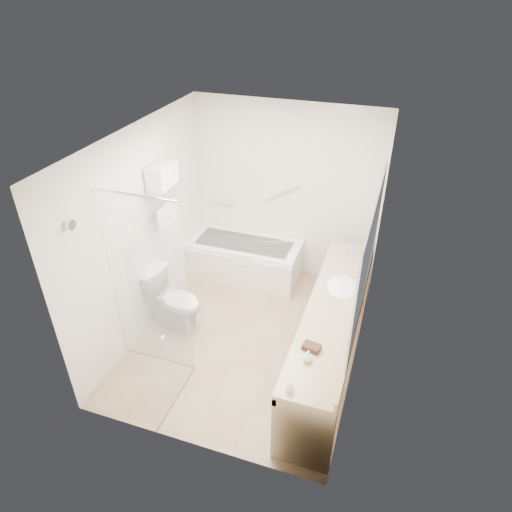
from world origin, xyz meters
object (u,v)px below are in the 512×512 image
(bathtub, at_px, (244,259))
(vanity_counter, at_px, (332,321))
(toilet, at_px, (174,301))
(amenity_basket, at_px, (311,347))
(water_bottle_left, at_px, (356,246))

(bathtub, bearing_deg, vanity_counter, -42.35)
(toilet, height_order, amenity_basket, amenity_basket)
(bathtub, bearing_deg, amenity_basket, -55.47)
(water_bottle_left, bearing_deg, vanity_counter, -92.78)
(toilet, bearing_deg, vanity_counter, -80.63)
(toilet, xyz_separation_m, water_bottle_left, (2.03, 1.10, 0.56))
(vanity_counter, bearing_deg, water_bottle_left, 87.22)
(toilet, distance_m, amenity_basket, 2.10)
(amenity_basket, distance_m, water_bottle_left, 1.87)
(vanity_counter, xyz_separation_m, amenity_basket, (-0.08, -0.70, 0.24))
(vanity_counter, xyz_separation_m, toilet, (-1.97, 0.06, -0.26))
(toilet, xyz_separation_m, amenity_basket, (1.89, -0.77, 0.50))
(bathtub, bearing_deg, toilet, -108.79)
(vanity_counter, height_order, amenity_basket, vanity_counter)
(toilet, height_order, water_bottle_left, water_bottle_left)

